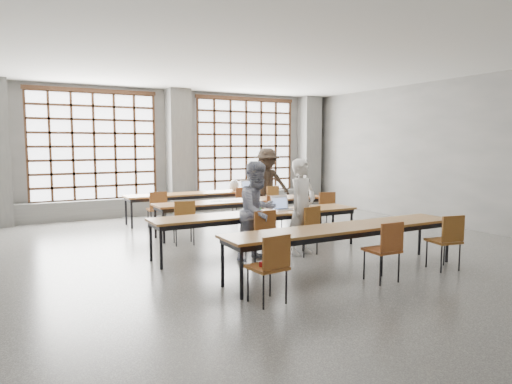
% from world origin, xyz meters
% --- Properties ---
extents(floor, '(11.00, 11.00, 0.00)m').
position_xyz_m(floor, '(0.00, 0.00, 0.00)').
color(floor, '#484846').
rests_on(floor, ground).
extents(ceiling, '(11.00, 11.00, 0.00)m').
position_xyz_m(ceiling, '(0.00, 0.00, 3.50)').
color(ceiling, silver).
rests_on(ceiling, floor).
extents(wall_back, '(10.00, 0.00, 10.00)m').
position_xyz_m(wall_back, '(0.00, 5.50, 1.75)').
color(wall_back, '#5A5A58').
rests_on(wall_back, floor).
extents(wall_right, '(0.00, 11.00, 11.00)m').
position_xyz_m(wall_right, '(5.00, 0.00, 1.75)').
color(wall_right, '#5A5A58').
rests_on(wall_right, floor).
extents(column_mid, '(0.60, 0.55, 3.50)m').
position_xyz_m(column_mid, '(0.00, 5.22, 1.75)').
color(column_mid, '#545451').
rests_on(column_mid, floor).
extents(column_right, '(0.60, 0.55, 3.50)m').
position_xyz_m(column_right, '(4.50, 5.22, 1.75)').
color(column_right, '#545451').
rests_on(column_right, floor).
extents(window_left, '(3.32, 0.12, 3.00)m').
position_xyz_m(window_left, '(-2.25, 5.42, 1.90)').
color(window_left, white).
rests_on(window_left, wall_back).
extents(window_right, '(3.32, 0.12, 3.00)m').
position_xyz_m(window_right, '(2.25, 5.42, 1.90)').
color(window_right, white).
rests_on(window_right, wall_back).
extents(sill_ledge, '(9.80, 0.35, 0.50)m').
position_xyz_m(sill_ledge, '(0.00, 5.30, 0.25)').
color(sill_ledge, '#545451').
rests_on(sill_ledge, floor).
extents(desk_row_a, '(4.00, 0.70, 0.73)m').
position_xyz_m(desk_row_a, '(0.12, 3.69, 0.66)').
color(desk_row_a, brown).
rests_on(desk_row_a, floor).
extents(desk_row_b, '(4.00, 0.70, 0.73)m').
position_xyz_m(desk_row_b, '(0.29, 1.78, 0.66)').
color(desk_row_b, brown).
rests_on(desk_row_b, floor).
extents(desk_row_c, '(4.00, 0.70, 0.73)m').
position_xyz_m(desk_row_c, '(-0.32, -0.04, 0.66)').
color(desk_row_c, brown).
rests_on(desk_row_c, floor).
extents(desk_row_d, '(4.00, 0.70, 0.73)m').
position_xyz_m(desk_row_d, '(0.16, -1.89, 0.66)').
color(desk_row_d, brown).
rests_on(desk_row_d, floor).
extents(chair_back_left, '(0.45, 0.45, 0.88)m').
position_xyz_m(chair_back_left, '(-1.28, 3.06, 0.54)').
color(chair_back_left, brown).
rests_on(chair_back_left, floor).
extents(chair_back_mid, '(0.48, 0.48, 0.88)m').
position_xyz_m(chair_back_mid, '(0.91, 3.06, 0.54)').
color(chair_back_mid, brown).
rests_on(chair_back_mid, floor).
extents(chair_back_right, '(0.48, 0.49, 0.88)m').
position_xyz_m(chair_back_right, '(1.73, 3.06, 0.54)').
color(chair_back_right, brown).
rests_on(chair_back_right, floor).
extents(chair_mid_left, '(0.50, 0.50, 0.88)m').
position_xyz_m(chair_mid_left, '(-1.32, 1.15, 0.54)').
color(chair_mid_left, brown).
rests_on(chair_mid_left, floor).
extents(chair_mid_centre, '(0.47, 0.47, 0.88)m').
position_xyz_m(chair_mid_centre, '(0.69, 1.15, 0.54)').
color(chair_mid_centre, brown).
rests_on(chair_mid_centre, floor).
extents(chair_mid_right, '(0.50, 0.50, 0.88)m').
position_xyz_m(chair_mid_right, '(2.08, 1.15, 0.54)').
color(chair_mid_right, brown).
rests_on(chair_mid_right, floor).
extents(chair_front_left, '(0.43, 0.43, 0.88)m').
position_xyz_m(chair_front_left, '(-0.62, -0.67, 0.54)').
color(chair_front_left, brown).
rests_on(chair_front_left, floor).
extents(chair_front_right, '(0.50, 0.50, 0.88)m').
position_xyz_m(chair_front_right, '(0.30, -0.67, 0.54)').
color(chair_front_right, brown).
rests_on(chair_front_right, floor).
extents(chair_near_left, '(0.46, 0.46, 0.88)m').
position_xyz_m(chair_near_left, '(-1.53, -2.52, 0.54)').
color(chair_near_left, brown).
rests_on(chair_near_left, floor).
extents(chair_near_mid, '(0.43, 0.44, 0.88)m').
position_xyz_m(chair_near_mid, '(0.36, -2.52, 0.54)').
color(chair_near_mid, brown).
rests_on(chair_near_mid, floor).
extents(chair_near_right, '(0.49, 0.49, 0.88)m').
position_xyz_m(chair_near_right, '(1.65, -2.52, 0.54)').
color(chair_near_right, brown).
rests_on(chair_near_right, floor).
extents(student_male, '(0.72, 0.59, 1.71)m').
position_xyz_m(student_male, '(0.28, -0.54, 0.85)').
color(student_male, silver).
rests_on(student_male, floor).
extents(student_female, '(0.96, 0.84, 1.68)m').
position_xyz_m(student_female, '(-0.62, -0.54, 0.84)').
color(student_female, '#182049').
rests_on(student_female, floor).
extents(student_back, '(1.35, 1.03, 1.85)m').
position_xyz_m(student_back, '(1.72, 3.19, 0.93)').
color(student_back, black).
rests_on(student_back, floor).
extents(laptop_front, '(0.36, 0.31, 0.26)m').
position_xyz_m(laptop_front, '(0.23, 0.07, 0.79)').
color(laptop_front, silver).
rests_on(laptop_front, desk_row_c).
extents(laptop_back, '(0.40, 0.35, 0.26)m').
position_xyz_m(laptop_back, '(1.48, 3.80, 0.79)').
color(laptop_back, silver).
rests_on(laptop_back, desk_row_a).
extents(mouse, '(0.11, 0.09, 0.04)m').
position_xyz_m(mouse, '(0.63, -0.06, 0.75)').
color(mouse, white).
rests_on(mouse, desk_row_c).
extents(green_box, '(0.26, 0.14, 0.09)m').
position_xyz_m(green_box, '(-0.37, 0.04, 0.78)').
color(green_box, green).
rests_on(green_box, desk_row_c).
extents(phone, '(0.13, 0.07, 0.01)m').
position_xyz_m(phone, '(-0.14, -0.14, 0.74)').
color(phone, black).
rests_on(phone, desk_row_c).
extents(paper_sheet_a, '(0.32, 0.25, 0.00)m').
position_xyz_m(paper_sheet_a, '(-0.31, 1.83, 0.73)').
color(paper_sheet_a, white).
rests_on(paper_sheet_a, desk_row_b).
extents(paper_sheet_b, '(0.34, 0.28, 0.00)m').
position_xyz_m(paper_sheet_b, '(-0.01, 1.73, 0.73)').
color(paper_sheet_b, white).
rests_on(paper_sheet_b, desk_row_b).
extents(paper_sheet_c, '(0.34, 0.27, 0.00)m').
position_xyz_m(paper_sheet_c, '(0.39, 1.78, 0.73)').
color(paper_sheet_c, silver).
rests_on(paper_sheet_c, desk_row_b).
extents(backpack, '(0.32, 0.20, 0.40)m').
position_xyz_m(backpack, '(1.89, 1.83, 0.93)').
color(backpack, black).
rests_on(backpack, desk_row_b).
extents(plastic_bag, '(0.30, 0.26, 0.29)m').
position_xyz_m(plastic_bag, '(1.02, 3.74, 0.87)').
color(plastic_bag, silver).
rests_on(plastic_bag, desk_row_a).
extents(red_pouch, '(0.21, 0.14, 0.06)m').
position_xyz_m(red_pouch, '(-1.54, -2.44, 0.50)').
color(red_pouch, maroon).
rests_on(red_pouch, chair_near_left).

